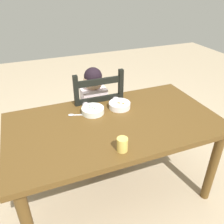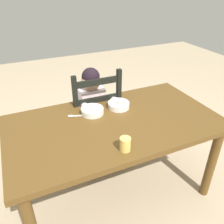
# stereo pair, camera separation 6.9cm
# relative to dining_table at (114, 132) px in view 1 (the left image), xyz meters

# --- Properties ---
(ground_plane) EXTENTS (8.00, 8.00, 0.00)m
(ground_plane) POSITION_rel_dining_table_xyz_m (0.00, 0.00, -0.62)
(ground_plane) COLOR tan
(dining_table) EXTENTS (1.53, 0.84, 0.71)m
(dining_table) POSITION_rel_dining_table_xyz_m (0.00, 0.00, 0.00)
(dining_table) COLOR brown
(dining_table) RESTS_ON ground
(dining_chair) EXTENTS (0.42, 0.42, 0.97)m
(dining_chair) POSITION_rel_dining_table_xyz_m (0.00, 0.47, -0.16)
(dining_chair) COLOR black
(dining_chair) RESTS_ON ground
(child_figure) EXTENTS (0.32, 0.31, 0.96)m
(child_figure) POSITION_rel_dining_table_xyz_m (0.00, 0.46, 0.01)
(child_figure) COLOR white
(child_figure) RESTS_ON ground
(bowl_of_peas) EXTENTS (0.17, 0.17, 0.05)m
(bowl_of_peas) POSITION_rel_dining_table_xyz_m (-0.11, 0.17, 0.12)
(bowl_of_peas) COLOR white
(bowl_of_peas) RESTS_ON dining_table
(bowl_of_carrots) EXTENTS (0.17, 0.17, 0.05)m
(bowl_of_carrots) POSITION_rel_dining_table_xyz_m (0.11, 0.17, 0.12)
(bowl_of_carrots) COLOR white
(bowl_of_carrots) RESTS_ON dining_table
(spoon) EXTENTS (0.14, 0.06, 0.01)m
(spoon) POSITION_rel_dining_table_xyz_m (-0.25, 0.19, 0.10)
(spoon) COLOR silver
(spoon) RESTS_ON dining_table
(drinking_cup) EXTENTS (0.07, 0.07, 0.09)m
(drinking_cup) POSITION_rel_dining_table_xyz_m (-0.08, -0.32, 0.14)
(drinking_cup) COLOR #E8C65C
(drinking_cup) RESTS_ON dining_table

